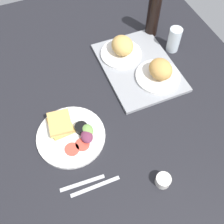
{
  "coord_description": "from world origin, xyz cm",
  "views": [
    {
      "loc": [
        56.5,
        -19.47,
        95.87
      ],
      "look_at": [
        2.0,
        3.0,
        4.0
      ],
      "focal_mm": 41.87,
      "sensor_mm": 36.0,
      "label": 1
    }
  ],
  "objects_px": {
    "bread_plate_near": "(122,49)",
    "fork": "(82,183)",
    "serving_tray": "(139,67)",
    "soda_bottle": "(153,15)",
    "plate_with_salad": "(71,133)",
    "knife": "(95,186)",
    "drinking_glass": "(174,40)",
    "espresso_cup": "(163,180)",
    "bread_plate_far": "(160,72)"
  },
  "relations": [
    {
      "from": "plate_with_salad",
      "to": "drinking_glass",
      "type": "xyz_separation_m",
      "value": [
        -0.28,
        0.63,
        0.05
      ]
    },
    {
      "from": "soda_bottle",
      "to": "knife",
      "type": "bearing_deg",
      "value": -40.31
    },
    {
      "from": "bread_plate_near",
      "to": "fork",
      "type": "relative_size",
      "value": 1.19
    },
    {
      "from": "bread_plate_far",
      "to": "espresso_cup",
      "type": "bearing_deg",
      "value": -25.97
    },
    {
      "from": "drinking_glass",
      "to": "bread_plate_near",
      "type": "bearing_deg",
      "value": -100.93
    },
    {
      "from": "drinking_glass",
      "to": "knife",
      "type": "distance_m",
      "value": 0.81
    },
    {
      "from": "espresso_cup",
      "to": "fork",
      "type": "height_order",
      "value": "espresso_cup"
    },
    {
      "from": "knife",
      "to": "bread_plate_far",
      "type": "bearing_deg",
      "value": 39.73
    },
    {
      "from": "bread_plate_near",
      "to": "espresso_cup",
      "type": "bearing_deg",
      "value": -10.28
    },
    {
      "from": "serving_tray",
      "to": "espresso_cup",
      "type": "bearing_deg",
      "value": -16.6
    },
    {
      "from": "espresso_cup",
      "to": "fork",
      "type": "distance_m",
      "value": 0.3
    },
    {
      "from": "serving_tray",
      "to": "plate_with_salad",
      "type": "xyz_separation_m",
      "value": [
        0.23,
        -0.41,
        0.01
      ]
    },
    {
      "from": "serving_tray",
      "to": "espresso_cup",
      "type": "xyz_separation_m",
      "value": [
        0.55,
        -0.16,
        0.01
      ]
    },
    {
      "from": "serving_tray",
      "to": "soda_bottle",
      "type": "bearing_deg",
      "value": 140.15
    },
    {
      "from": "serving_tray",
      "to": "plate_with_salad",
      "type": "height_order",
      "value": "plate_with_salad"
    },
    {
      "from": "drinking_glass",
      "to": "knife",
      "type": "height_order",
      "value": "drinking_glass"
    },
    {
      "from": "plate_with_salad",
      "to": "bread_plate_far",
      "type": "bearing_deg",
      "value": 105.52
    },
    {
      "from": "soda_bottle",
      "to": "knife",
      "type": "height_order",
      "value": "soda_bottle"
    },
    {
      "from": "fork",
      "to": "knife",
      "type": "xyz_separation_m",
      "value": [
        0.03,
        0.04,
        0.0
      ]
    },
    {
      "from": "bread_plate_near",
      "to": "soda_bottle",
      "type": "distance_m",
      "value": 0.24
    },
    {
      "from": "soda_bottle",
      "to": "fork",
      "type": "bearing_deg",
      "value": -43.55
    },
    {
      "from": "soda_bottle",
      "to": "fork",
      "type": "height_order",
      "value": "soda_bottle"
    },
    {
      "from": "soda_bottle",
      "to": "espresso_cup",
      "type": "xyz_separation_m",
      "value": [
        0.75,
        -0.33,
        -0.09
      ]
    },
    {
      "from": "serving_tray",
      "to": "bread_plate_far",
      "type": "height_order",
      "value": "bread_plate_far"
    },
    {
      "from": "serving_tray",
      "to": "espresso_cup",
      "type": "height_order",
      "value": "espresso_cup"
    },
    {
      "from": "bread_plate_near",
      "to": "knife",
      "type": "relative_size",
      "value": 1.07
    },
    {
      "from": "bread_plate_far",
      "to": "fork",
      "type": "distance_m",
      "value": 0.6
    },
    {
      "from": "fork",
      "to": "drinking_glass",
      "type": "bearing_deg",
      "value": 40.33
    },
    {
      "from": "bread_plate_near",
      "to": "bread_plate_far",
      "type": "xyz_separation_m",
      "value": [
        0.2,
        0.1,
        -0.0
      ]
    },
    {
      "from": "espresso_cup",
      "to": "knife",
      "type": "xyz_separation_m",
      "value": [
        -0.08,
        -0.24,
        -0.02
      ]
    },
    {
      "from": "plate_with_salad",
      "to": "soda_bottle",
      "type": "height_order",
      "value": "soda_bottle"
    },
    {
      "from": "drinking_glass",
      "to": "espresso_cup",
      "type": "relative_size",
      "value": 2.26
    },
    {
      "from": "espresso_cup",
      "to": "fork",
      "type": "relative_size",
      "value": 0.33
    },
    {
      "from": "knife",
      "to": "drinking_glass",
      "type": "bearing_deg",
      "value": 40.97
    },
    {
      "from": "bread_plate_near",
      "to": "bread_plate_far",
      "type": "distance_m",
      "value": 0.23
    },
    {
      "from": "serving_tray",
      "to": "soda_bottle",
      "type": "xyz_separation_m",
      "value": [
        -0.2,
        0.17,
        0.11
      ]
    },
    {
      "from": "bread_plate_far",
      "to": "drinking_glass",
      "type": "distance_m",
      "value": 0.22
    },
    {
      "from": "serving_tray",
      "to": "plate_with_salad",
      "type": "distance_m",
      "value": 0.47
    },
    {
      "from": "espresso_cup",
      "to": "knife",
      "type": "bearing_deg",
      "value": -108.52
    },
    {
      "from": "plate_with_salad",
      "to": "espresso_cup",
      "type": "xyz_separation_m",
      "value": [
        0.32,
        0.25,
        0.0
      ]
    },
    {
      "from": "soda_bottle",
      "to": "fork",
      "type": "relative_size",
      "value": 1.34
    },
    {
      "from": "bread_plate_far",
      "to": "serving_tray",
      "type": "bearing_deg",
      "value": -151.36
    },
    {
      "from": "serving_tray",
      "to": "soda_bottle",
      "type": "distance_m",
      "value": 0.29
    },
    {
      "from": "serving_tray",
      "to": "plate_with_salad",
      "type": "relative_size",
      "value": 1.6
    },
    {
      "from": "fork",
      "to": "knife",
      "type": "height_order",
      "value": "same"
    },
    {
      "from": "fork",
      "to": "knife",
      "type": "distance_m",
      "value": 0.05
    },
    {
      "from": "serving_tray",
      "to": "bread_plate_far",
      "type": "bearing_deg",
      "value": 28.64
    },
    {
      "from": "bread_plate_far",
      "to": "fork",
      "type": "xyz_separation_m",
      "value": [
        0.34,
        -0.49,
        -0.05
      ]
    },
    {
      "from": "fork",
      "to": "plate_with_salad",
      "type": "bearing_deg",
      "value": 86.84
    },
    {
      "from": "plate_with_salad",
      "to": "knife",
      "type": "distance_m",
      "value": 0.24
    }
  ]
}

